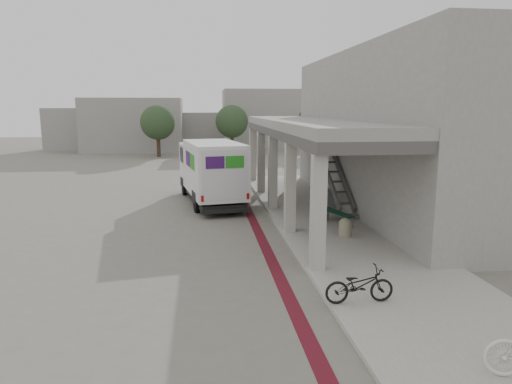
{
  "coord_description": "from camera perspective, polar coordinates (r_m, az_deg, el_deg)",
  "views": [
    {
      "loc": [
        -1.03,
        -15.35,
        4.54
      ],
      "look_at": [
        0.86,
        0.43,
        1.6
      ],
      "focal_mm": 32.0,
      "sensor_mm": 36.0,
      "label": 1
    }
  ],
  "objects": [
    {
      "name": "bike_lane_stripe",
      "position": [
        18.04,
        -0.15,
        -4.07
      ],
      "size": [
        0.35,
        40.0,
        0.01
      ],
      "primitive_type": "cube",
      "color": "#58111D",
      "rests_on": "ground"
    },
    {
      "name": "distant_backdrop",
      "position": [
        51.3,
        -8.95,
        8.32
      ],
      "size": [
        28.0,
        10.0,
        6.5
      ],
      "color": "gray",
      "rests_on": "ground"
    },
    {
      "name": "tree_mid",
      "position": [
        45.47,
        -3.04,
        8.77
      ],
      "size": [
        3.2,
        3.2,
        4.8
      ],
      "color": "#38281C",
      "rests_on": "ground"
    },
    {
      "name": "tree_left",
      "position": [
        43.55,
        -12.19,
        8.48
      ],
      "size": [
        3.2,
        3.2,
        4.8
      ],
      "color": "#38281C",
      "rests_on": "ground"
    },
    {
      "name": "sidewalk",
      "position": [
        16.76,
        10.94,
        -5.21
      ],
      "size": [
        4.4,
        28.0,
        0.12
      ],
      "primitive_type": "cube",
      "color": "gray",
      "rests_on": "ground"
    },
    {
      "name": "utility_cabinet",
      "position": [
        20.63,
        9.18,
        -0.77
      ],
      "size": [
        0.44,
        0.56,
        0.88
      ],
      "primitive_type": "cube",
      "rotation": [
        0.0,
        0.0,
        0.08
      ],
      "color": "slate",
      "rests_on": "sidewalk"
    },
    {
      "name": "bench",
      "position": [
        17.94,
        9.93,
        -2.84
      ],
      "size": [
        0.98,
        2.03,
        0.47
      ],
      "rotation": [
        0.0,
        0.0,
        0.29
      ],
      "color": "gray",
      "rests_on": "sidewalk"
    },
    {
      "name": "fedex_truck",
      "position": [
        22.02,
        -5.69,
        2.74
      ],
      "size": [
        3.22,
        7.25,
        2.99
      ],
      "rotation": [
        0.0,
        0.0,
        0.16
      ],
      "color": "black",
      "rests_on": "ground"
    },
    {
      "name": "bollard_near",
      "position": [
        16.23,
        11.07,
        -4.32
      ],
      "size": [
        0.43,
        0.43,
        0.65
      ],
      "color": "gray",
      "rests_on": "sidewalk"
    },
    {
      "name": "transit_building",
      "position": [
        21.38,
        14.87,
        7.09
      ],
      "size": [
        7.6,
        17.0,
        7.0
      ],
      "color": "gray",
      "rests_on": "ground"
    },
    {
      "name": "tree_right",
      "position": [
        45.72,
        7.22,
        8.71
      ],
      "size": [
        3.2,
        3.2,
        4.8
      ],
      "color": "#38281C",
      "rests_on": "ground"
    },
    {
      "name": "ground",
      "position": [
        16.04,
        -2.89,
        -5.97
      ],
      "size": [
        120.0,
        120.0,
        0.0
      ],
      "primitive_type": "plane",
      "color": "#69665A",
      "rests_on": "ground"
    },
    {
      "name": "bollard_far",
      "position": [
        18.23,
        7.78,
        -2.54
      ],
      "size": [
        0.45,
        0.45,
        0.68
      ],
      "color": "gray",
      "rests_on": "sidewalk"
    },
    {
      "name": "bicycle_black",
      "position": [
        10.92,
        12.8,
        -11.27
      ],
      "size": [
        1.62,
        0.59,
        0.85
      ],
      "primitive_type": "imported",
      "rotation": [
        0.0,
        0.0,
        1.59
      ],
      "color": "black",
      "rests_on": "sidewalk"
    }
  ]
}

